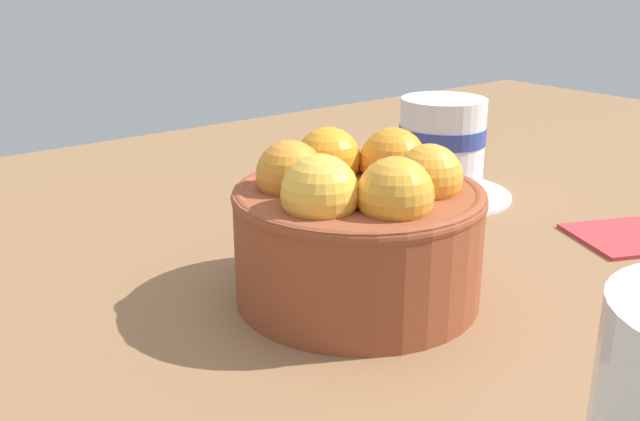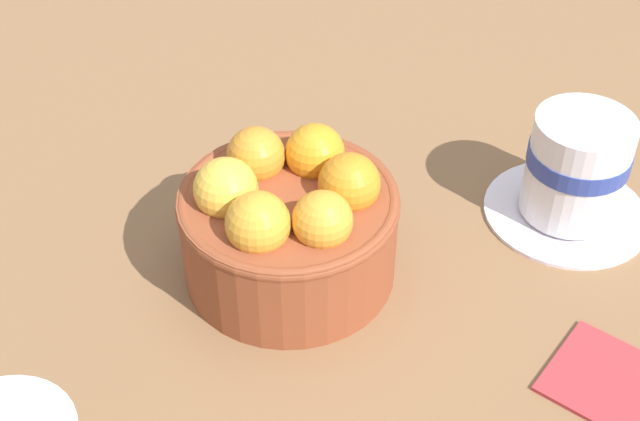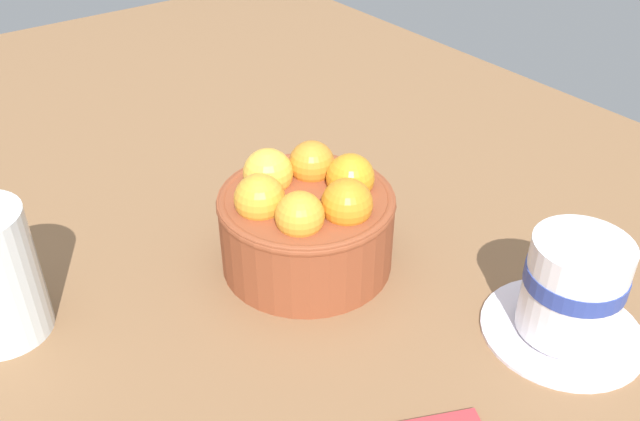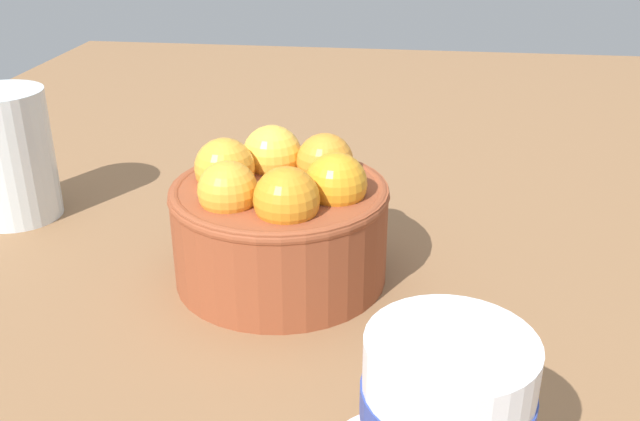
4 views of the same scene
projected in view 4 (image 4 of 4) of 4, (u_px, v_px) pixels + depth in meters
The scene contains 3 objects.
ground_plane at pixel (282, 300), 53.41cm from camera, with size 157.97×99.60×4.12cm, color brown.
terracotta_bowl at pixel (280, 217), 50.57cm from camera, with size 15.43×15.43×10.16cm.
water_glass at pixel (9, 155), 59.76cm from camera, with size 7.31×7.31×11.05cm, color silver.
Camera 4 is at (-44.90, -8.82, 26.42)cm, focal length 40.11 mm.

